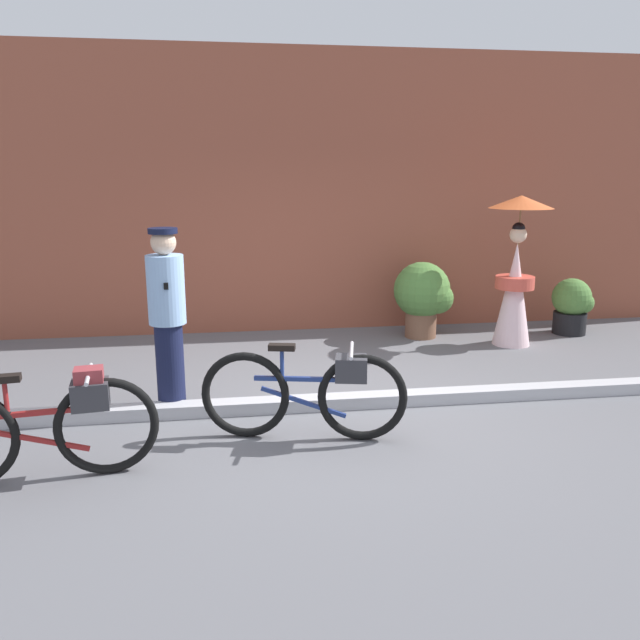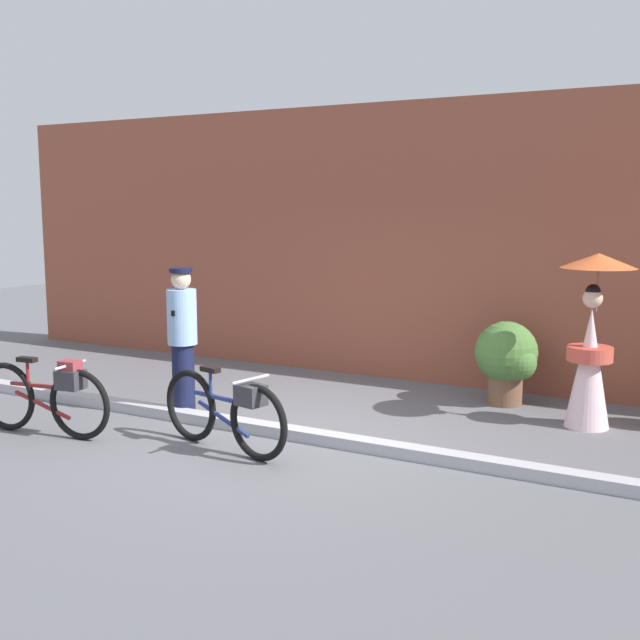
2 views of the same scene
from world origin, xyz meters
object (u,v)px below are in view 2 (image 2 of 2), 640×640
person_officer (182,337)px  potted_plant_by_door (508,358)px  person_with_parasol (591,341)px  bicycle_far_side (47,395)px  bicycle_near_officer (226,411)px

person_officer → potted_plant_by_door: person_officer is taller
person_with_parasol → potted_plant_by_door: bearing=153.6°
person_officer → person_with_parasol: bearing=22.7°
potted_plant_by_door → bicycle_far_side: bearing=-137.6°
person_with_parasol → potted_plant_by_door: person_with_parasol is taller
person_officer → person_with_parasol: size_ratio=0.90×
bicycle_far_side → person_officer: (0.77, 1.32, 0.49)m
person_with_parasol → potted_plant_by_door: size_ratio=1.86×
person_officer → potted_plant_by_door: bearing=35.7°
bicycle_far_side → person_officer: bearing=59.6°
person_with_parasol → bicycle_far_side: bearing=-148.3°
bicycle_far_side → person_with_parasol: (4.98, 3.07, 0.53)m
bicycle_far_side → person_with_parasol: 5.87m
person_officer → potted_plant_by_door: size_ratio=1.67×
bicycle_near_officer → person_with_parasol: 4.01m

